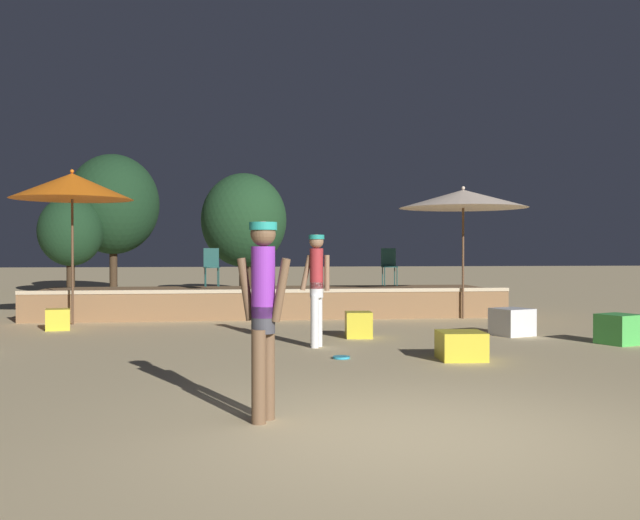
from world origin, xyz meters
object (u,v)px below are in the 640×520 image
(cube_seat_0, at_px, (359,325))
(background_tree_2, at_px, (71,231))
(bistro_chair_0, at_px, (389,263))
(person_1, at_px, (263,307))
(background_tree_3, at_px, (251,241))
(patio_umbrella_1, at_px, (463,199))
(background_tree_1, at_px, (113,204))
(cube_seat_1, at_px, (619,329))
(frisbee_disc, at_px, (341,357))
(cube_seat_4, at_px, (58,319))
(bistro_chair_1, at_px, (211,263))
(person_0, at_px, (316,283))
(background_tree_4, at_px, (244,220))
(background_tree_0, at_px, (247,228))
(cube_seat_2, at_px, (512,322))
(patio_umbrella_0, at_px, (72,186))
(cube_seat_5, at_px, (461,346))

(cube_seat_0, height_order, background_tree_2, background_tree_2)
(cube_seat_0, distance_m, bistro_chair_0, 5.00)
(person_1, xyz_separation_m, background_tree_3, (0.42, 20.53, 0.87))
(patio_umbrella_1, distance_m, background_tree_1, 14.76)
(cube_seat_1, xyz_separation_m, frisbee_disc, (-4.73, -0.98, -0.23))
(cube_seat_4, xyz_separation_m, bistro_chair_1, (2.85, 2.75, 1.02))
(bistro_chair_0, distance_m, background_tree_3, 10.47)
(person_0, xyz_separation_m, bistro_chair_0, (2.45, 5.76, 0.21))
(cube_seat_1, relative_size, bistro_chair_1, 0.81)
(person_0, xyz_separation_m, background_tree_1, (-5.64, 15.60, 2.19))
(person_1, bearing_deg, background_tree_4, 29.51)
(bistro_chair_1, xyz_separation_m, background_tree_0, (0.98, 7.62, 1.06))
(cube_seat_2, distance_m, bistro_chair_1, 7.26)
(bistro_chair_1, xyz_separation_m, frisbee_disc, (2.01, -7.00, -1.21))
(background_tree_2, xyz_separation_m, background_tree_3, (6.23, 1.49, -0.29))
(patio_umbrella_1, distance_m, cube_seat_0, 4.96)
(cube_seat_1, xyz_separation_m, background_tree_1, (-10.58, 15.85, 2.96))
(cube_seat_0, bearing_deg, background_tree_0, 97.89)
(background_tree_3, bearing_deg, cube_seat_4, -107.55)
(patio_umbrella_0, xyz_separation_m, background_tree_1, (-1.05, 11.58, 0.36))
(cube_seat_4, height_order, background_tree_4, background_tree_4)
(patio_umbrella_0, bearing_deg, frisbee_disc, -47.60)
(cube_seat_4, bearing_deg, patio_umbrella_0, 86.29)
(cube_seat_2, height_order, cube_seat_4, cube_seat_2)
(background_tree_4, bearing_deg, person_0, -84.24)
(cube_seat_0, relative_size, bistro_chair_1, 0.54)
(cube_seat_4, relative_size, background_tree_4, 0.14)
(bistro_chair_0, relative_size, background_tree_1, 0.18)
(patio_umbrella_0, bearing_deg, background_tree_3, 71.33)
(cube_seat_5, distance_m, bistro_chair_1, 8.23)
(person_1, height_order, background_tree_4, background_tree_4)
(cube_seat_1, xyz_separation_m, bistro_chair_1, (-6.75, 6.01, 0.98))
(person_1, relative_size, bistro_chair_1, 1.99)
(cube_seat_0, bearing_deg, background_tree_2, 120.49)
(patio_umbrella_0, xyz_separation_m, background_tree_0, (3.76, 9.36, -0.56))
(cube_seat_5, xyz_separation_m, frisbee_disc, (-1.65, 0.30, -0.18))
(cube_seat_1, relative_size, frisbee_disc, 3.01)
(cube_seat_1, relative_size, background_tree_2, 0.22)
(cube_seat_1, height_order, person_0, person_0)
(background_tree_2, xyz_separation_m, background_tree_4, (5.87, -4.50, 0.22))
(cube_seat_2, relative_size, frisbee_disc, 3.18)
(cube_seat_1, relative_size, bistro_chair_0, 0.81)
(cube_seat_4, height_order, person_1, person_1)
(cube_seat_2, relative_size, bistro_chair_0, 0.86)
(cube_seat_5, bearing_deg, cube_seat_2, 55.44)
(background_tree_0, bearing_deg, background_tree_3, 85.24)
(cube_seat_4, xyz_separation_m, frisbee_disc, (4.86, -4.25, -0.18))
(cube_seat_0, bearing_deg, bistro_chair_0, 71.25)
(background_tree_0, relative_size, background_tree_4, 0.95)
(person_1, bearing_deg, cube_seat_0, 11.74)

